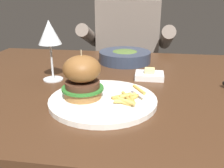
{
  "coord_description": "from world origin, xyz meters",
  "views": [
    {
      "loc": [
        0.07,
        -0.78,
        1.02
      ],
      "look_at": [
        -0.03,
        -0.14,
        0.78
      ],
      "focal_mm": 40.0,
      "sensor_mm": 36.0,
      "label": 1
    }
  ],
  "objects_px": {
    "main_plate": "(103,100)",
    "wine_glass": "(49,34)",
    "diner_person": "(128,70)",
    "butter_dish": "(149,75)",
    "soup_bowl": "(125,56)",
    "burger_sandwich": "(82,77)"
  },
  "relations": [
    {
      "from": "burger_sandwich",
      "to": "soup_bowl",
      "type": "height_order",
      "value": "burger_sandwich"
    },
    {
      "from": "main_plate",
      "to": "wine_glass",
      "type": "bearing_deg",
      "value": 141.71
    },
    {
      "from": "main_plate",
      "to": "burger_sandwich",
      "type": "xyz_separation_m",
      "value": [
        -0.05,
        -0.0,
        0.06
      ]
    },
    {
      "from": "main_plate",
      "to": "wine_glass",
      "type": "height_order",
      "value": "wine_glass"
    },
    {
      "from": "diner_person",
      "to": "wine_glass",
      "type": "bearing_deg",
      "value": -104.48
    },
    {
      "from": "butter_dish",
      "to": "soup_bowl",
      "type": "bearing_deg",
      "value": 117.75
    },
    {
      "from": "wine_glass",
      "to": "diner_person",
      "type": "xyz_separation_m",
      "value": [
        0.19,
        0.73,
        -0.33
      ]
    },
    {
      "from": "burger_sandwich",
      "to": "wine_glass",
      "type": "relative_size",
      "value": 0.65
    },
    {
      "from": "butter_dish",
      "to": "diner_person",
      "type": "xyz_separation_m",
      "value": [
        -0.13,
        0.67,
        -0.19
      ]
    },
    {
      "from": "wine_glass",
      "to": "butter_dish",
      "type": "relative_size",
      "value": 2.06
    },
    {
      "from": "wine_glass",
      "to": "burger_sandwich",
      "type": "bearing_deg",
      "value": -47.38
    },
    {
      "from": "main_plate",
      "to": "soup_bowl",
      "type": "xyz_separation_m",
      "value": [
        0.02,
        0.42,
        0.02
      ]
    },
    {
      "from": "soup_bowl",
      "to": "diner_person",
      "type": "relative_size",
      "value": 0.19
    },
    {
      "from": "wine_glass",
      "to": "butter_dish",
      "type": "bearing_deg",
      "value": 11.07
    },
    {
      "from": "main_plate",
      "to": "soup_bowl",
      "type": "bearing_deg",
      "value": 87.96
    },
    {
      "from": "burger_sandwich",
      "to": "diner_person",
      "type": "bearing_deg",
      "value": 87.29
    },
    {
      "from": "burger_sandwich",
      "to": "soup_bowl",
      "type": "xyz_separation_m",
      "value": [
        0.07,
        0.42,
        -0.05
      ]
    },
    {
      "from": "burger_sandwich",
      "to": "butter_dish",
      "type": "xyz_separation_m",
      "value": [
        0.18,
        0.22,
        -0.06
      ]
    },
    {
      "from": "wine_glass",
      "to": "soup_bowl",
      "type": "height_order",
      "value": "wine_glass"
    },
    {
      "from": "main_plate",
      "to": "burger_sandwich",
      "type": "distance_m",
      "value": 0.08
    },
    {
      "from": "main_plate",
      "to": "diner_person",
      "type": "height_order",
      "value": "diner_person"
    },
    {
      "from": "main_plate",
      "to": "butter_dish",
      "type": "distance_m",
      "value": 0.25
    }
  ]
}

